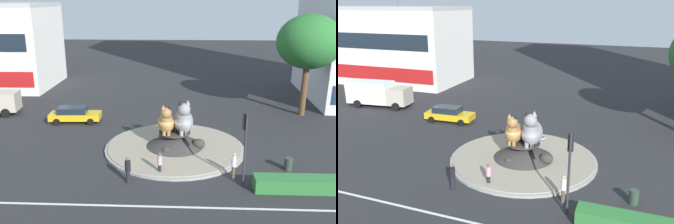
% 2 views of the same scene
% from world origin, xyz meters
% --- Properties ---
extents(ground_plane, '(160.00, 160.00, 0.00)m').
position_xyz_m(ground_plane, '(0.00, 0.00, 0.00)').
color(ground_plane, '#28282B').
extents(lane_centreline, '(112.00, 0.20, 0.01)m').
position_xyz_m(lane_centreline, '(0.00, -8.50, 0.00)').
color(lane_centreline, silver).
rests_on(lane_centreline, ground).
extents(roundabout_island, '(10.97, 10.97, 1.46)m').
position_xyz_m(roundabout_island, '(0.01, -0.00, 0.47)').
color(roundabout_island, gray).
rests_on(roundabout_island, ground).
extents(cat_statue_tabby, '(1.54, 2.48, 2.36)m').
position_xyz_m(cat_statue_tabby, '(-0.65, -0.28, 2.32)').
color(cat_statue_tabby, '#9E703D').
rests_on(cat_statue_tabby, roundabout_island).
extents(cat_statue_grey, '(1.69, 2.75, 2.75)m').
position_xyz_m(cat_statue_grey, '(0.69, -0.16, 2.47)').
color(cat_statue_grey, gray).
rests_on(cat_statue_grey, roundabout_island).
extents(traffic_light_mast, '(0.35, 0.46, 4.79)m').
position_xyz_m(traffic_light_mast, '(4.47, -5.72, 3.35)').
color(traffic_light_mast, '#2D2D33').
rests_on(traffic_light_mast, ground).
extents(clipped_hedge_strip, '(6.98, 1.20, 0.90)m').
position_xyz_m(clipped_hedge_strip, '(8.58, -6.29, 0.45)').
color(clipped_hedge_strip, '#2D7033').
rests_on(clipped_hedge_strip, ground).
extents(broadleaf_tree_behind_island, '(6.20, 6.20, 10.04)m').
position_xyz_m(broadleaf_tree_behind_island, '(12.72, 9.40, 7.36)').
color(broadleaf_tree_behind_island, brown).
rests_on(broadleaf_tree_behind_island, ground).
extents(pedestrian_black_shirt, '(0.38, 0.38, 1.75)m').
position_xyz_m(pedestrian_black_shirt, '(-2.85, -5.69, 0.92)').
color(pedestrian_black_shirt, black).
rests_on(pedestrian_black_shirt, ground).
extents(pedestrian_pink_shirt, '(0.31, 0.31, 1.58)m').
position_xyz_m(pedestrian_pink_shirt, '(-0.88, -4.51, 0.84)').
color(pedestrian_pink_shirt, black).
rests_on(pedestrian_pink_shirt, ground).
extents(pedestrian_white_shirt, '(0.31, 0.31, 1.75)m').
position_xyz_m(pedestrian_white_shirt, '(4.02, -4.71, 0.95)').
color(pedestrian_white_shirt, brown).
rests_on(pedestrian_white_shirt, ground).
extents(sedan_on_far_lane, '(4.89, 2.23, 1.52)m').
position_xyz_m(sedan_on_far_lane, '(-9.76, 6.10, 0.80)').
color(sedan_on_far_lane, gold).
rests_on(sedan_on_far_lane, ground).
extents(litter_bin, '(0.56, 0.56, 0.90)m').
position_xyz_m(litter_bin, '(7.96, -3.42, 0.45)').
color(litter_bin, '#2D4233').
rests_on(litter_bin, ground).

